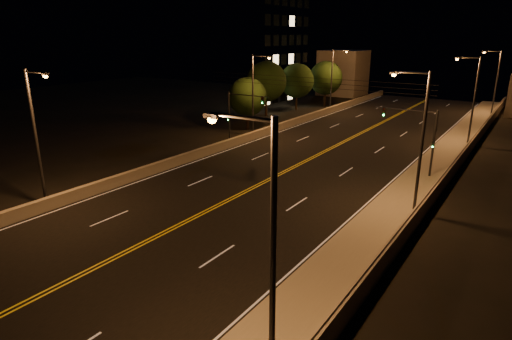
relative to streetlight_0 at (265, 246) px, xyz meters
The scene contains 23 objects.
road 20.25m from the streetlight_0, 126.20° to the left, with size 18.00×120.00×0.02m, color black.
sidewalk 16.62m from the streetlight_0, 92.64° to the left, with size 3.60×120.00×0.30m, color gray.
curb 16.83m from the streetlight_0, 99.36° to the left, with size 0.14×120.00×0.15m, color gray.
parapet_wall 16.43m from the streetlight_0, 86.65° to the left, with size 0.30×120.00×1.00m, color gray.
jersey_barrier 26.46m from the streetlight_0, 142.70° to the left, with size 0.45×120.00×0.90m, color gray.
distant_building_left 76.91m from the streetlight_0, 110.97° to the left, with size 8.00×8.00×8.62m, color gray.
parapet_rail 16.29m from the streetlight_0, 86.65° to the left, with size 0.06×0.06×120.00m, color black.
lane_markings 20.19m from the streetlight_0, 126.33° to the left, with size 17.32×116.00×0.00m.
streetlight_0 is the anchor object (origin of this frame).
streetlight_1 18.21m from the streetlight_0, 90.00° to the left, with size 2.55×0.28×9.37m.
streetlight_2 40.48m from the streetlight_0, 90.00° to the left, with size 2.55×0.28×9.37m.
streetlight_3 62.03m from the streetlight_0, 90.00° to the left, with size 2.55×0.28×9.37m.
streetlight_4 22.10m from the streetlight_0, 166.08° to the left, with size 2.55×0.28×9.37m.
streetlight_5 37.98m from the streetlight_0, 124.39° to the left, with size 2.55×0.28×9.37m.
streetlight_6 57.47m from the streetlight_0, 111.92° to the left, with size 2.55×0.28×9.37m.
traffic_signal_right 26.33m from the streetlight_0, 93.41° to the left, with size 5.11×0.31×5.77m.
traffic_signal_left 33.21m from the streetlight_0, 127.72° to the left, with size 5.11×0.31×5.77m.
overhead_wires 27.83m from the streetlight_0, 114.54° to the left, with size 22.00×0.03×0.83m.
building_tower 66.19m from the streetlight_0, 128.30° to the left, with size 24.00×15.00×25.45m.
tree_0 41.97m from the streetlight_0, 125.59° to the left, with size 4.81×4.81×6.52m.
tree_1 51.63m from the streetlight_0, 122.38° to the left, with size 5.85×5.85×7.92m.
tree_2 57.13m from the streetlight_0, 117.55° to the left, with size 5.37×5.37×7.28m.
tree_3 61.26m from the streetlight_0, 113.18° to the left, with size 5.49×5.49×7.44m.
Camera 1 is at (17.72, -5.54, 11.45)m, focal length 30.00 mm.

